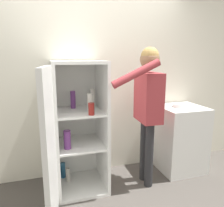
# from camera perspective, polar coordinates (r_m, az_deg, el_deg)

# --- Properties ---
(wall_back) EXTENTS (7.00, 0.06, 2.55)m
(wall_back) POSITION_cam_1_polar(r_m,az_deg,el_deg) (2.99, -5.16, 5.44)
(wall_back) COLOR silver
(wall_back) RESTS_ON ground_plane
(refrigerator) EXTENTS (0.73, 1.25, 1.58)m
(refrigerator) POSITION_cam_1_polar(r_m,az_deg,el_deg) (2.60, -9.94, -6.75)
(refrigerator) COLOR white
(refrigerator) RESTS_ON ground_plane
(person) EXTENTS (0.66, 0.54, 1.73)m
(person) POSITION_cam_1_polar(r_m,az_deg,el_deg) (2.69, 9.31, 1.24)
(person) COLOR #262628
(person) RESTS_ON ground_plane
(counter) EXTENTS (0.60, 0.59, 0.93)m
(counter) POSITION_cam_1_polar(r_m,az_deg,el_deg) (3.34, 17.28, -8.66)
(counter) COLOR white
(counter) RESTS_ON ground_plane
(bowl) EXTENTS (0.16, 0.16, 0.05)m
(bowl) POSITION_cam_1_polar(r_m,az_deg,el_deg) (3.19, 16.92, -0.37)
(bowl) COLOR white
(bowl) RESTS_ON counter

